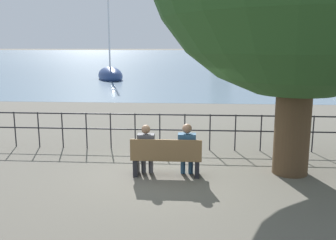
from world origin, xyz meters
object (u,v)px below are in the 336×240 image
Objects in this scene: park_bench at (166,158)px; sailboat_2 at (327,65)px; sailboat_0 at (110,75)px; seated_person_left at (146,147)px; seated_person_right at (187,147)px; harbor_lighthouse at (222,21)px.

park_bench is 0.17× the size of sailboat_2.
sailboat_2 reaches higher than park_bench.
sailboat_0 is at bearing 105.47° from park_bench.
sailboat_0 is at bearing 104.53° from seated_person_left.
park_bench is 0.18× the size of sailboat_0.
sailboat_0 is (-7.48, 25.28, -0.31)m from seated_person_right.
sailboat_0 is at bearing -103.04° from harbor_lighthouse.
sailboat_2 is 0.50× the size of harbor_lighthouse.
seated_person_right is (0.93, -0.00, 0.02)m from seated_person_left.
harbor_lighthouse reaches higher than seated_person_left.
seated_person_left is 26.12m from sailboat_0.
seated_person_right is 51.18m from sailboat_2.
sailboat_2 is at bearing 67.62° from park_bench.
sailboat_2 is at bearing 17.47° from sailboat_0.
seated_person_right is at bearing 9.15° from park_bench.
harbor_lighthouse is at bearing 85.58° from seated_person_right.
harbor_lighthouse is at bearing 101.11° from sailboat_2.
sailboat_2 reaches higher than seated_person_left.
park_bench is at bearing -170.85° from seated_person_right.
seated_person_left is (-0.47, 0.08, 0.23)m from park_bench.
seated_person_left is 0.12× the size of sailboat_2.
sailboat_2 is at bearing -72.32° from harbor_lighthouse.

